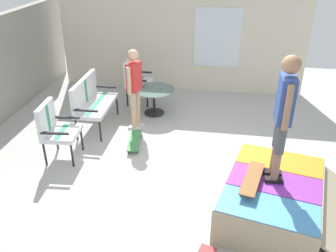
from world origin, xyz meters
The scene contains 11 objects.
ground_plane centered at (0.00, 0.00, -0.05)m, with size 12.00×12.00×0.10m, color #B2B2AD.
house_facade centered at (3.80, 0.49, 1.25)m, with size 0.23×6.00×2.49m.
skate_ramp centered at (-0.82, -1.41, 0.28)m, with size 2.11×2.30×0.56m.
patio_bench centered at (1.36, 1.96, 0.62)m, with size 1.26×0.56×1.02m.
patio_chair_near_house centered at (2.72, 1.41, 0.61)m, with size 0.62×0.55×1.02m.
patio_chair_by_wall centered at (0.12, 2.16, 0.61)m, with size 0.66×0.60×1.02m.
patio_table centered at (2.16, 0.85, 0.40)m, with size 0.90×0.90×0.57m.
person_watching centered at (1.43, 1.08, 0.94)m, with size 0.47×0.30×1.63m.
person_skater centered at (-0.73, -1.36, 1.55)m, with size 0.48×0.24×1.70m.
skateboard_by_bench centered at (0.76, 0.95, 0.08)m, with size 0.82×0.31×0.10m.
skateboard_on_ramp centered at (-0.91, -1.07, 0.64)m, with size 0.82×0.38×0.10m.
Camera 1 is at (-4.87, -0.58, 3.42)m, focal length 38.28 mm.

